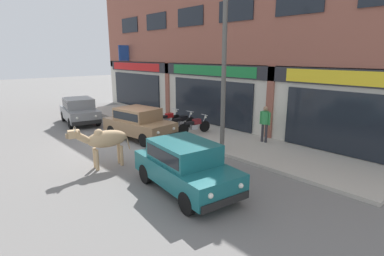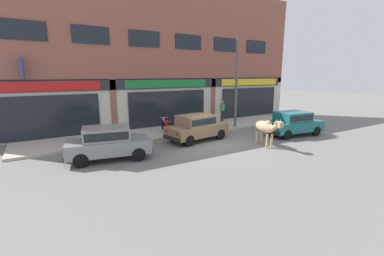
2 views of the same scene
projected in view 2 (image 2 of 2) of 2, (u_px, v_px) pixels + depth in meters
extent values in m
plane|color=slate|center=(213.00, 144.00, 13.89)|extent=(90.00, 90.00, 0.00)
cube|color=#B7AFA3|center=(180.00, 130.00, 17.09)|extent=(19.00, 3.25, 0.12)
cube|color=#8E5142|center=(166.00, 33.00, 17.38)|extent=(23.00, 0.55, 6.90)
cube|color=beige|center=(167.00, 103.00, 18.35)|extent=(23.00, 0.55, 3.40)
cube|color=#28282D|center=(168.00, 84.00, 17.81)|extent=(22.08, 0.08, 0.64)
cube|color=black|center=(45.00, 117.00, 14.29)|extent=(5.83, 0.10, 2.40)
cube|color=red|center=(41.00, 86.00, 13.93)|extent=(6.13, 0.05, 0.52)
cube|color=#8E5142|center=(114.00, 106.00, 16.17)|extent=(0.36, 0.12, 3.40)
cube|color=black|center=(169.00, 108.00, 18.15)|extent=(5.83, 0.10, 2.40)
cube|color=#197A38|center=(169.00, 84.00, 17.78)|extent=(6.13, 0.05, 0.52)
cube|color=#8E5142|center=(213.00, 100.00, 20.03)|extent=(0.36, 0.12, 3.40)
cube|color=black|center=(250.00, 102.00, 22.01)|extent=(5.83, 0.10, 2.40)
cube|color=yellow|center=(251.00, 82.00, 21.64)|extent=(6.13, 0.05, 0.52)
cube|color=black|center=(24.00, 30.00, 13.13)|extent=(2.09, 0.06, 1.00)
cube|color=black|center=(91.00, 35.00, 14.77)|extent=(2.09, 0.06, 1.00)
cube|color=black|center=(145.00, 39.00, 16.41)|extent=(2.09, 0.06, 1.00)
cube|color=black|center=(189.00, 42.00, 18.04)|extent=(2.09, 0.06, 1.00)
cube|color=black|center=(225.00, 45.00, 19.68)|extent=(2.09, 0.06, 1.00)
cube|color=black|center=(256.00, 47.00, 21.32)|extent=(2.09, 0.06, 1.00)
cube|color=#1E479E|center=(22.00, 68.00, 13.03)|extent=(0.08, 0.80, 1.10)
ellipsoid|color=tan|center=(265.00, 127.00, 13.30)|extent=(0.74, 1.47, 0.60)
sphere|color=tan|center=(268.00, 123.00, 13.00)|extent=(0.32, 0.32, 0.32)
cylinder|color=tan|center=(271.00, 141.00, 13.10)|extent=(0.12, 0.12, 0.72)
cylinder|color=tan|center=(267.00, 141.00, 12.99)|extent=(0.12, 0.12, 0.72)
cylinder|color=tan|center=(261.00, 137.00, 13.89)|extent=(0.12, 0.12, 0.72)
cylinder|color=tan|center=(257.00, 137.00, 13.78)|extent=(0.12, 0.12, 0.72)
cylinder|color=tan|center=(275.00, 127.00, 12.53)|extent=(0.31, 0.50, 0.43)
cube|color=tan|center=(279.00, 124.00, 12.25)|extent=(0.28, 0.39, 0.26)
cube|color=#957A57|center=(282.00, 126.00, 12.10)|extent=(0.18, 0.16, 0.14)
cone|color=beige|center=(281.00, 120.00, 12.29)|extent=(0.07, 0.12, 0.19)
cone|color=beige|center=(277.00, 121.00, 12.22)|extent=(0.07, 0.12, 0.19)
cube|color=tan|center=(281.00, 123.00, 12.37)|extent=(0.14, 0.06, 0.10)
cube|color=tan|center=(275.00, 123.00, 12.26)|extent=(0.14, 0.06, 0.10)
cylinder|color=tan|center=(256.00, 128.00, 14.02)|extent=(0.07, 0.17, 0.60)
cylinder|color=black|center=(134.00, 146.00, 12.39)|extent=(0.62, 0.28, 0.60)
cylinder|color=black|center=(139.00, 154.00, 11.08)|extent=(0.62, 0.28, 0.60)
cylinder|color=black|center=(82.00, 151.00, 11.59)|extent=(0.62, 0.28, 0.60)
cylinder|color=black|center=(81.00, 161.00, 10.28)|extent=(0.62, 0.28, 0.60)
cube|color=gray|center=(109.00, 146.00, 11.27)|extent=(3.73, 2.19, 0.60)
cube|color=gray|center=(106.00, 133.00, 11.12)|extent=(2.12, 1.75, 0.56)
cube|color=black|center=(106.00, 133.00, 11.12)|extent=(1.98, 1.74, 0.35)
cube|color=black|center=(148.00, 147.00, 11.92)|extent=(0.38, 1.52, 0.20)
cube|color=black|center=(66.00, 155.00, 10.72)|extent=(0.38, 1.52, 0.20)
sphere|color=silver|center=(147.00, 138.00, 12.31)|extent=(0.14, 0.14, 0.14)
sphere|color=silver|center=(151.00, 143.00, 11.43)|extent=(0.14, 0.14, 0.14)
cube|color=red|center=(66.00, 145.00, 11.10)|extent=(0.06, 0.16, 0.14)
cube|color=red|center=(64.00, 151.00, 10.19)|extent=(0.06, 0.16, 0.14)
cylinder|color=black|center=(298.00, 127.00, 16.87)|extent=(0.62, 0.25, 0.60)
cylinder|color=black|center=(316.00, 131.00, 15.58)|extent=(0.62, 0.25, 0.60)
cylinder|color=black|center=(270.00, 130.00, 15.95)|extent=(0.62, 0.25, 0.60)
cylinder|color=black|center=(287.00, 135.00, 14.67)|extent=(0.62, 0.25, 0.60)
cube|color=#196066|center=(293.00, 126.00, 15.71)|extent=(3.67, 2.01, 0.60)
cube|color=#196066|center=(293.00, 116.00, 15.55)|extent=(2.06, 1.66, 0.56)
cube|color=black|center=(293.00, 116.00, 15.55)|extent=(1.91, 1.66, 0.35)
cube|color=black|center=(313.00, 127.00, 16.44)|extent=(0.30, 1.52, 0.20)
cube|color=black|center=(271.00, 132.00, 15.06)|extent=(0.30, 1.52, 0.20)
sphere|color=silver|center=(308.00, 121.00, 16.82)|extent=(0.14, 0.14, 0.14)
sphere|color=silver|center=(320.00, 124.00, 15.96)|extent=(0.14, 0.14, 0.14)
cube|color=red|center=(265.00, 125.00, 15.43)|extent=(0.05, 0.16, 0.14)
cube|color=red|center=(277.00, 128.00, 14.54)|extent=(0.05, 0.16, 0.14)
cylinder|color=black|center=(204.00, 130.00, 15.84)|extent=(0.62, 0.27, 0.60)
cylinder|color=black|center=(220.00, 134.00, 14.76)|extent=(0.62, 0.27, 0.60)
cylinder|color=black|center=(173.00, 136.00, 14.41)|extent=(0.62, 0.27, 0.60)
cylinder|color=black|center=(189.00, 141.00, 13.33)|extent=(0.62, 0.27, 0.60)
cube|color=#846647|center=(197.00, 130.00, 14.52)|extent=(3.70, 2.10, 0.60)
cube|color=#846647|center=(196.00, 120.00, 14.34)|extent=(2.09, 1.71, 0.56)
cube|color=black|center=(196.00, 120.00, 14.34)|extent=(1.95, 1.70, 0.35)
cube|color=black|center=(219.00, 130.00, 15.64)|extent=(0.34, 1.52, 0.20)
cube|color=black|center=(172.00, 138.00, 13.49)|extent=(0.34, 1.52, 0.20)
sphere|color=silver|center=(213.00, 124.00, 15.96)|extent=(0.14, 0.14, 0.14)
sphere|color=silver|center=(225.00, 126.00, 15.24)|extent=(0.14, 0.14, 0.14)
cube|color=red|center=(166.00, 131.00, 13.79)|extent=(0.05, 0.16, 0.14)
cube|color=red|center=(177.00, 134.00, 13.04)|extent=(0.05, 0.16, 0.14)
cylinder|color=black|center=(164.00, 126.00, 16.54)|extent=(0.13, 0.56, 0.56)
cylinder|color=black|center=(174.00, 130.00, 15.53)|extent=(0.13, 0.56, 0.56)
cube|color=#B2B5BA|center=(169.00, 127.00, 16.01)|extent=(0.22, 0.33, 0.24)
cube|color=red|center=(168.00, 123.00, 16.09)|extent=(0.26, 0.41, 0.24)
cube|color=black|center=(171.00, 124.00, 15.76)|extent=(0.25, 0.53, 0.12)
cylinder|color=#B2B5BA|center=(164.00, 122.00, 16.43)|extent=(0.05, 0.27, 0.59)
cylinder|color=#B2B5BA|center=(164.00, 117.00, 16.41)|extent=(0.52, 0.06, 0.03)
sphere|color=silver|center=(164.00, 119.00, 16.48)|extent=(0.12, 0.12, 0.12)
cylinder|color=#B2B5BA|center=(170.00, 130.00, 15.67)|extent=(0.08, 0.48, 0.06)
cylinder|color=black|center=(177.00, 124.00, 17.18)|extent=(0.12, 0.56, 0.56)
cylinder|color=black|center=(187.00, 127.00, 16.15)|extent=(0.12, 0.56, 0.56)
cube|color=#B2B5BA|center=(182.00, 125.00, 16.64)|extent=(0.21, 0.33, 0.24)
cube|color=black|center=(181.00, 121.00, 16.72)|extent=(0.26, 0.41, 0.24)
cube|color=black|center=(184.00, 122.00, 16.39)|extent=(0.24, 0.53, 0.12)
cylinder|color=#B2B5BA|center=(178.00, 120.00, 17.07)|extent=(0.05, 0.27, 0.59)
cylinder|color=#B2B5BA|center=(177.00, 116.00, 17.04)|extent=(0.52, 0.05, 0.03)
sphere|color=silver|center=(177.00, 117.00, 17.11)|extent=(0.12, 0.12, 0.12)
cylinder|color=#B2B5BA|center=(184.00, 128.00, 16.30)|extent=(0.08, 0.48, 0.06)
cylinder|color=black|center=(193.00, 123.00, 17.70)|extent=(0.19, 0.57, 0.56)
cylinder|color=black|center=(200.00, 126.00, 16.57)|extent=(0.19, 0.57, 0.56)
cube|color=#B2B5BA|center=(196.00, 124.00, 17.11)|extent=(0.25, 0.35, 0.24)
cube|color=maroon|center=(196.00, 120.00, 17.20)|extent=(0.30, 0.43, 0.24)
cube|color=black|center=(198.00, 121.00, 16.84)|extent=(0.30, 0.55, 0.12)
cylinder|color=#B2B5BA|center=(193.00, 119.00, 17.58)|extent=(0.08, 0.27, 0.59)
cylinder|color=#B2B5BA|center=(193.00, 115.00, 17.56)|extent=(0.52, 0.11, 0.03)
sphere|color=silver|center=(193.00, 116.00, 17.64)|extent=(0.12, 0.12, 0.12)
cylinder|color=#B2B5BA|center=(197.00, 126.00, 16.76)|extent=(0.13, 0.48, 0.06)
cylinder|color=#2D2D33|center=(221.00, 116.00, 19.72)|extent=(0.11, 0.11, 0.82)
cylinder|color=#2D2D33|center=(223.00, 116.00, 19.83)|extent=(0.11, 0.11, 0.82)
cylinder|color=#33934C|center=(222.00, 107.00, 19.63)|extent=(0.32, 0.32, 0.56)
cylinder|color=#33934C|center=(220.00, 108.00, 19.51)|extent=(0.08, 0.08, 0.56)
cylinder|color=#33934C|center=(224.00, 107.00, 19.76)|extent=(0.08, 0.08, 0.56)
sphere|color=tan|center=(222.00, 102.00, 19.55)|extent=(0.20, 0.20, 0.20)
cylinder|color=#595651|center=(236.00, 83.00, 17.18)|extent=(0.18, 0.18, 5.98)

